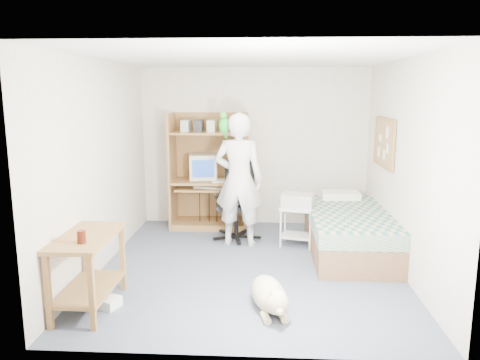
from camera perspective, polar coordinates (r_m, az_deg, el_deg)
The scene contains 21 objects.
floor at distance 5.87m, azimuth 1.20°, elevation -10.49°, with size 4.00×4.00×0.00m, color #4A5364.
wall_back at distance 7.52m, azimuth 1.78°, elevation 4.04°, with size 3.60×0.02×2.50m, color beige.
wall_right at distance 5.77m, azimuth 19.43°, elevation 1.41°, with size 0.02×4.00×2.50m, color beige.
wall_left at distance 5.88m, azimuth -16.57°, elevation 1.74°, with size 0.02×4.00×2.50m, color beige.
ceiling at distance 5.48m, azimuth 1.30°, elevation 14.67°, with size 3.60×4.00×0.02m, color white.
computer_hutch at distance 7.37m, azimuth -3.74°, elevation 0.52°, with size 1.20×0.63×1.80m.
bed at distance 6.45m, azimuth 13.10°, elevation -6.09°, with size 1.02×2.02×0.66m.
side_desk at distance 4.88m, azimuth -18.05°, elevation -9.30°, with size 0.50×1.00×0.75m.
corkboard at distance 6.60m, azimuth 17.16°, elevation 4.39°, with size 0.04×0.94×0.66m.
office_chair at distance 6.87m, azimuth -0.34°, elevation -3.83°, with size 0.63×0.63×1.11m.
person at distance 6.45m, azimuth -0.15°, elevation 0.01°, with size 0.67×0.44×1.85m, color white.
parrot at distance 6.38m, azimuth -1.96°, elevation 6.84°, with size 0.14×0.24×0.37m.
dog at distance 4.73m, azimuth 3.60°, elevation -13.79°, with size 0.45×0.96×0.36m.
printer_cart at distance 6.58m, azimuth 7.02°, elevation -4.83°, with size 0.54×0.47×0.56m.
printer at distance 6.51m, azimuth 7.07°, elevation -2.47°, with size 0.42×0.32×0.18m, color #B1B1AC.
crt_monitor at distance 7.37m, azimuth -4.59°, elevation 1.65°, with size 0.48×0.50×0.39m.
keyboard at distance 7.25m, azimuth -3.80°, elevation -0.87°, with size 0.45×0.16×0.03m, color beige.
pencil_cup at distance 7.25m, azimuth -0.89°, elevation 0.36°, with size 0.08×0.08×0.12m, color gold.
drink_glass at distance 4.56m, azimuth -18.77°, elevation -6.58°, with size 0.08×0.08×0.12m, color #40130A.
floor_box_a at distance 5.01m, azimuth -15.99°, elevation -14.12°, with size 0.25×0.20×0.10m, color white.
floor_box_b at distance 5.07m, azimuth -17.02°, elevation -13.99°, with size 0.18×0.22×0.08m, color #A4A49F.
Camera 1 is at (0.19, -5.47, 2.12)m, focal length 35.00 mm.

